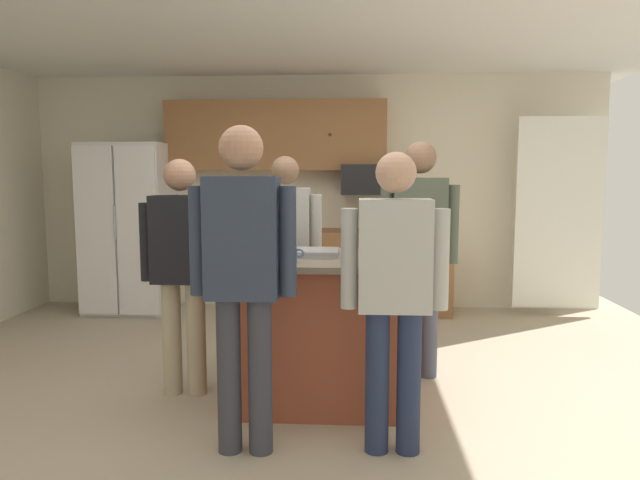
{
  "coord_description": "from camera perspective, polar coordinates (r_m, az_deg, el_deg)",
  "views": [
    {
      "loc": [
        0.48,
        -3.83,
        1.52
      ],
      "look_at": [
        0.23,
        0.23,
        1.05
      ],
      "focal_mm": 32.71,
      "sensor_mm": 36.0,
      "label": 1
    }
  ],
  "objects": [
    {
      "name": "microwave_over_range",
      "position": [
        6.33,
        4.65,
        5.92
      ],
      "size": [
        0.56,
        0.4,
        0.32
      ],
      "primitive_type": "cube",
      "color": "black"
    },
    {
      "name": "cabinet_run_lower",
      "position": [
        6.4,
        4.57,
        -3.07
      ],
      "size": [
        1.8,
        0.63,
        0.9
      ],
      "color": "#936038",
      "rests_on": "ground"
    },
    {
      "name": "floor",
      "position": [
        4.15,
        -3.44,
        -14.91
      ],
      "size": [
        7.04,
        7.04,
        0.0
      ],
      "primitive_type": "plane",
      "color": "#B7A88E",
      "rests_on": "ground"
    },
    {
      "name": "serving_tray",
      "position": [
        3.84,
        -1.47,
        -1.24
      ],
      "size": [
        0.44,
        0.3,
        0.04
      ],
      "color": "#B7B7BC",
      "rests_on": "kitchen_island"
    },
    {
      "name": "person_elder_center",
      "position": [
        4.33,
        9.66,
        -0.23
      ],
      "size": [
        0.57,
        0.23,
        1.74
      ],
      "rotation": [
        0.0,
        0.0,
        -2.52
      ],
      "color": "#4C5166",
      "rests_on": "ground"
    },
    {
      "name": "person_guest_by_door",
      "position": [
        4.59,
        -3.37,
        -0.56
      ],
      "size": [
        0.57,
        0.22,
        1.65
      ],
      "rotation": [
        0.0,
        0.0,
        -1.2
      ],
      "color": "#232D4C",
      "rests_on": "ground"
    },
    {
      "name": "mug_ceramic_white",
      "position": [
        3.54,
        -2.86,
        -1.37
      ],
      "size": [
        0.12,
        0.08,
        0.11
      ],
      "color": "#4C6B99",
      "rests_on": "kitchen_island"
    },
    {
      "name": "cabinet_run_upper",
      "position": [
        6.5,
        -4.31,
        10.12
      ],
      "size": [
        2.4,
        0.38,
        0.75
      ],
      "color": "#936038"
    },
    {
      "name": "person_guest_left",
      "position": [
        3.11,
        -7.55,
        -2.58
      ],
      "size": [
        0.57,
        0.23,
        1.76
      ],
      "rotation": [
        0.0,
        0.0,
        1.14
      ],
      "color": "#383842",
      "rests_on": "ground"
    },
    {
      "name": "person_guest_right",
      "position": [
        3.12,
        7.28,
        -4.25
      ],
      "size": [
        0.57,
        0.22,
        1.63
      ],
      "rotation": [
        0.0,
        0.0,
        2.15
      ],
      "color": "#232D4C",
      "rests_on": "ground"
    },
    {
      "name": "french_door_window_panel",
      "position": [
        6.6,
        22.3,
        2.43
      ],
      "size": [
        0.9,
        0.06,
        2.0
      ],
      "primitive_type": "cube",
      "color": "white",
      "rests_on": "ground"
    },
    {
      "name": "glass_stout_tall",
      "position": [
        3.66,
        4.43,
        -0.91
      ],
      "size": [
        0.06,
        0.06,
        0.13
      ],
      "color": "black",
      "rests_on": "kitchen_island"
    },
    {
      "name": "ceiling",
      "position": [
        4.01,
        -3.71,
        22.2
      ],
      "size": [
        7.04,
        7.04,
        0.0
      ],
      "primitive_type": "plane",
      "color": "white"
    },
    {
      "name": "kitchen_island",
      "position": [
        3.91,
        -0.27,
        -8.63
      ],
      "size": [
        1.15,
        0.91,
        0.98
      ],
      "color": "#9E4C33",
      "rests_on": "ground"
    },
    {
      "name": "person_host_foreground",
      "position": [
        4.04,
        -13.35,
        -2.05
      ],
      "size": [
        0.57,
        0.22,
        1.61
      ],
      "rotation": [
        0.0,
        0.0,
        -0.07
      ],
      "color": "tan",
      "rests_on": "ground"
    },
    {
      "name": "back_wall",
      "position": [
        6.65,
        -0.6,
        4.68
      ],
      "size": [
        6.4,
        0.1,
        2.6
      ],
      "primitive_type": "cube",
      "color": "beige",
      "rests_on": "ground"
    },
    {
      "name": "glass_short_whisky",
      "position": [
        3.54,
        4.48,
        -1.08
      ],
      "size": [
        0.07,
        0.07,
        0.14
      ],
      "color": "black",
      "rests_on": "kitchen_island"
    },
    {
      "name": "refrigerator",
      "position": [
        6.72,
        -18.15,
        1.11
      ],
      "size": [
        0.88,
        0.76,
        1.84
      ],
      "color": "white",
      "rests_on": "ground"
    }
  ]
}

